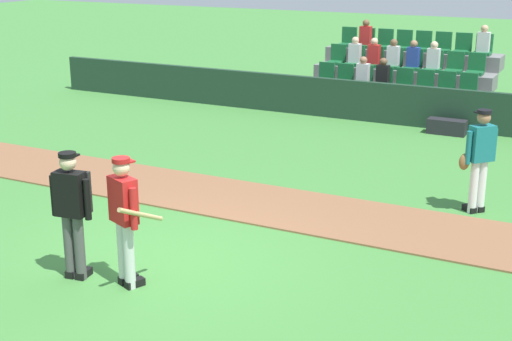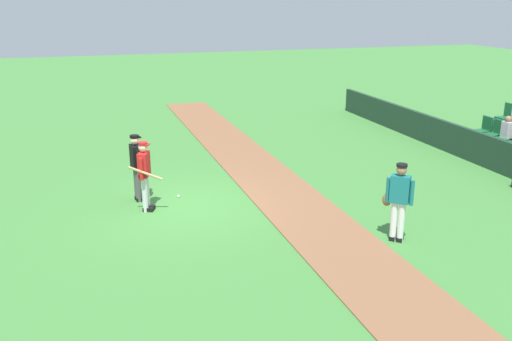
# 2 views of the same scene
# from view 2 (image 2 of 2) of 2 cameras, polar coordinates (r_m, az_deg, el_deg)

# --- Properties ---
(ground_plane) EXTENTS (80.00, 80.00, 0.00)m
(ground_plane) POSITION_cam_2_polar(r_m,az_deg,el_deg) (14.27, -7.60, -3.67)
(ground_plane) COLOR #42843A
(infield_dirt_path) EXTENTS (28.00, 1.92, 0.03)m
(infield_dirt_path) POSITION_cam_2_polar(r_m,az_deg,el_deg) (14.95, 2.88, -2.47)
(infield_dirt_path) COLOR brown
(infield_dirt_path) RESTS_ON ground
(dugout_fence) EXTENTS (20.00, 0.16, 1.02)m
(dugout_fence) POSITION_cam_2_polar(r_m,az_deg,el_deg) (18.32, 23.60, 1.44)
(dugout_fence) COLOR #1E3828
(dugout_fence) RESTS_ON ground
(batter_red_jersey) EXTENTS (0.61, 0.80, 1.76)m
(batter_red_jersey) POSITION_cam_2_polar(r_m,az_deg,el_deg) (13.84, -11.38, -0.30)
(batter_red_jersey) COLOR silver
(batter_red_jersey) RESTS_ON ground
(umpire_home_plate) EXTENTS (0.58, 0.35, 1.76)m
(umpire_home_plate) POSITION_cam_2_polar(r_m,az_deg,el_deg) (14.55, -12.15, 0.67)
(umpire_home_plate) COLOR #4C4C4C
(umpire_home_plate) RESTS_ON ground
(runner_teal_jersey) EXTENTS (0.54, 0.51, 1.76)m
(runner_teal_jersey) POSITION_cam_2_polar(r_m,az_deg,el_deg) (12.24, 14.45, -2.90)
(runner_teal_jersey) COLOR white
(runner_teal_jersey) RESTS_ON ground
(baseball) EXTENTS (0.07, 0.07, 0.07)m
(baseball) POSITION_cam_2_polar(r_m,az_deg,el_deg) (14.87, -7.98, -2.64)
(baseball) COLOR white
(baseball) RESTS_ON ground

